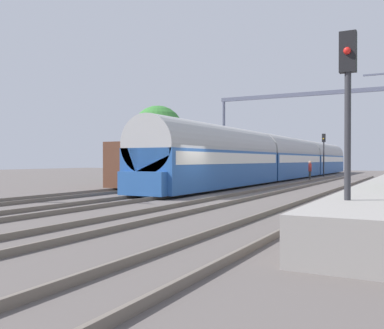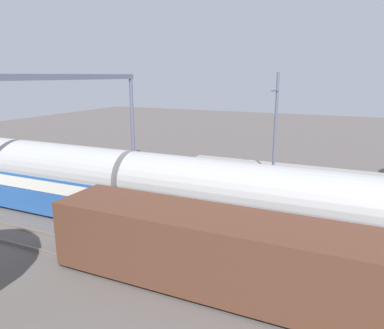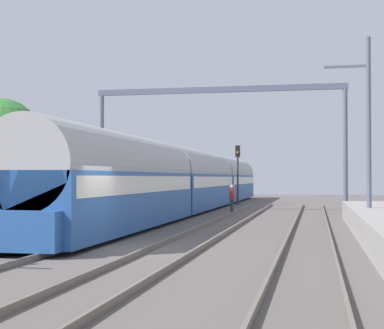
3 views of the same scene
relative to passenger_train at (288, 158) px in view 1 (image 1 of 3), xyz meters
The scene contains 12 objects.
ground 22.33m from the passenger_train, 85.08° to the right, with size 120.00×120.00×0.00m, color #5B5451.
track_far_west 22.57m from the passenger_train, 99.76° to the right, with size 1.52×60.00×0.16m.
track_west 22.24m from the passenger_train, 90.00° to the right, with size 1.52×60.00×0.16m.
track_east 22.57m from the passenger_train, 80.24° to the right, with size 1.52×60.00×0.16m.
track_far_east 23.52m from the passenger_train, 71.01° to the right, with size 1.52×60.00×0.16m.
passenger_train is the anchor object (origin of this frame).
freight_car 14.96m from the passenger_train, 104.78° to the right, with size 2.80×13.00×2.70m.
person_crossing 5.22m from the passenger_train, 53.62° to the right, with size 0.34×0.45×1.73m.
railway_signal_near 32.50m from the passenger_train, 72.37° to the right, with size 0.36×0.30×4.62m.
railway_signal_far 7.89m from the passenger_train, 75.81° to the left, with size 0.36×0.30×4.66m.
catenary_gantry 4.73m from the passenger_train, 45.00° to the right, with size 15.84×0.28×7.86m.
tree_west_background 12.61m from the passenger_train, 146.19° to the right, with size 4.80×4.80×6.83m.
Camera 1 is at (9.36, -18.90, 1.79)m, focal length 40.74 mm.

